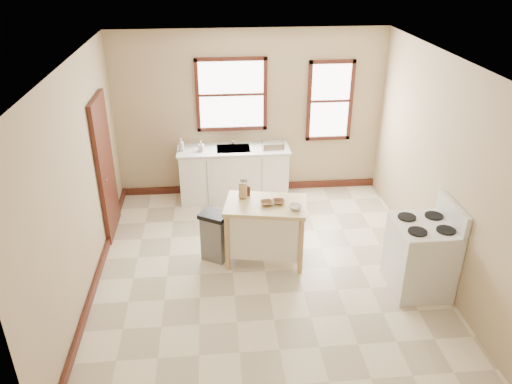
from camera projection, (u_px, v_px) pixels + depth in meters
floor at (265, 271)px, 6.76m from camera, size 5.00×5.00×0.00m
ceiling at (267, 63)px, 5.50m from camera, size 5.00×5.00×0.00m
wall_back at (250, 114)px, 8.35m from camera, size 4.50×0.04×2.80m
wall_left at (79, 185)px, 5.94m from camera, size 0.04×5.00×2.80m
wall_right at (443, 171)px, 6.31m from camera, size 0.04×5.00×2.80m
window_main at (231, 95)px, 8.15m from camera, size 1.17×0.06×1.22m
window_side at (330, 101)px, 8.35m from camera, size 0.77×0.06×1.37m
door_left at (105, 167)px, 7.26m from camera, size 0.06×0.90×2.10m
baseboard_back at (250, 187)px, 8.93m from camera, size 4.50×0.04×0.12m
baseboard_left at (97, 276)px, 6.55m from camera, size 0.04×5.00×0.12m
sink_counter at (234, 174)px, 8.48m from camera, size 1.86×0.62×0.92m
faucet at (233, 138)px, 8.38m from camera, size 0.03×0.03×0.22m
soap_bottle_a at (181, 145)px, 8.13m from camera, size 0.11×0.11×0.22m
soap_bottle_b at (201, 146)px, 8.13m from camera, size 0.10×0.10×0.17m
dish_rack at (273, 146)px, 8.25m from camera, size 0.45×0.40×0.09m
kitchen_island at (265, 232)px, 6.83m from camera, size 1.18×0.87×0.88m
knife_block at (243, 191)px, 6.74m from camera, size 0.12×0.12×0.20m
pepper_grinder at (249, 191)px, 6.80m from camera, size 0.05×0.05×0.15m
bowl_a at (266, 203)px, 6.59m from camera, size 0.19×0.19×0.04m
bowl_b at (279, 202)px, 6.62m from camera, size 0.18×0.18×0.04m
bowl_c at (295, 207)px, 6.48m from camera, size 0.21×0.21×0.05m
trash_bin at (215, 236)px, 6.89m from camera, size 0.47×0.45×0.72m
gas_stove at (422, 247)px, 6.18m from camera, size 0.75×0.77×1.21m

